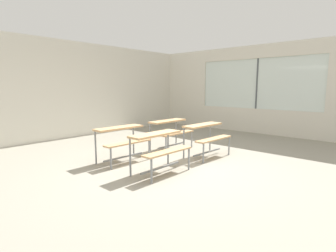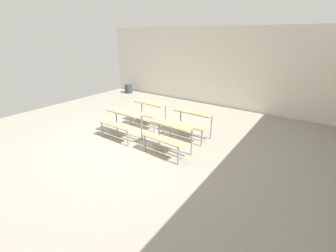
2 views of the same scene
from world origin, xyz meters
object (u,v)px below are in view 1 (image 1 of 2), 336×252
object	(u,v)px
desk_bench_r0c1	(206,132)
desk_bench_r1c1	(171,127)
desk_bench_r0c0	(160,143)
desk_bench_r1c0	(122,136)

from	to	relation	value
desk_bench_r0c1	desk_bench_r1c1	distance (m)	1.09
desk_bench_r0c0	desk_bench_r0c1	world-z (taller)	same
desk_bench_r0c0	desk_bench_r1c1	xyz separation A→B (m)	(1.56, 1.10, 0.00)
desk_bench_r0c0	desk_bench_r1c0	size ratio (longest dim) A/B	0.99
desk_bench_r1c0	desk_bench_r0c1	bearing A→B (deg)	-33.64
desk_bench_r0c1	desk_bench_r0c0	bearing A→B (deg)	-177.03
desk_bench_r0c0	desk_bench_r1c1	size ratio (longest dim) A/B	1.00
desk_bench_r0c1	desk_bench_r1c1	bearing A→B (deg)	92.74
desk_bench_r1c0	desk_bench_r1c1	size ratio (longest dim) A/B	1.01
desk_bench_r1c0	desk_bench_r0c0	bearing A→B (deg)	-88.43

